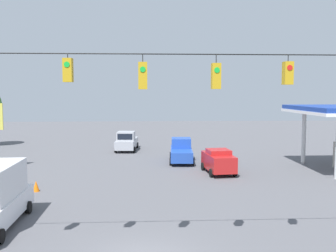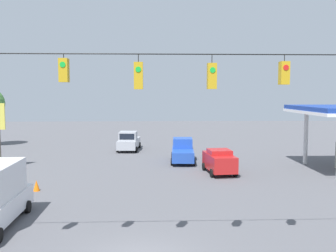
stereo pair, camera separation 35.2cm
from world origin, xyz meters
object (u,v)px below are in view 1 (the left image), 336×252
object	(u,v)px
pickup_truck_blue_oncoming_deep	(181,151)
traffic_cone_second	(22,200)
traffic_cone_nearest	(0,217)
traffic_cone_third	(36,186)
sedan_red_oncoming_far	(218,161)
pickup_truck_silver_withflow_deep	(127,142)
overhead_signal_span	(141,116)

from	to	relation	value
pickup_truck_blue_oncoming_deep	traffic_cone_second	size ratio (longest dim) A/B	7.73
traffic_cone_nearest	traffic_cone_third	world-z (taller)	same
sedan_red_oncoming_far	traffic_cone_second	distance (m)	14.84
pickup_truck_silver_withflow_deep	traffic_cone_third	size ratio (longest dim) A/B	7.61
traffic_cone_second	overhead_signal_span	bearing A→B (deg)	133.30
traffic_cone_nearest	traffic_cone_third	bearing A→B (deg)	-89.28
traffic_cone_nearest	sedan_red_oncoming_far	bearing A→B (deg)	-139.43
traffic_cone_nearest	traffic_cone_second	bearing A→B (deg)	-91.34
traffic_cone_nearest	pickup_truck_blue_oncoming_deep	bearing A→B (deg)	-122.38
sedan_red_oncoming_far	pickup_truck_silver_withflow_deep	bearing A→B (deg)	-57.26
pickup_truck_silver_withflow_deep	traffic_cone_nearest	size ratio (longest dim) A/B	7.61
pickup_truck_blue_oncoming_deep	traffic_cone_third	bearing A→B (deg)	44.36
overhead_signal_span	sedan_red_oncoming_far	distance (m)	16.77
sedan_red_oncoming_far	pickup_truck_silver_withflow_deep	size ratio (longest dim) A/B	0.77
traffic_cone_third	traffic_cone_second	bearing A→B (deg)	92.67
pickup_truck_blue_oncoming_deep	traffic_cone_nearest	distance (m)	18.97
overhead_signal_span	traffic_cone_second	distance (m)	11.16
overhead_signal_span	traffic_cone_second	bearing A→B (deg)	-46.70
traffic_cone_third	pickup_truck_blue_oncoming_deep	bearing A→B (deg)	-135.64
sedan_red_oncoming_far	traffic_cone_nearest	distance (m)	16.63
overhead_signal_span	pickup_truck_blue_oncoming_deep	distance (m)	21.06
overhead_signal_span	traffic_cone_third	xyz separation A→B (m)	(6.95, -10.30, -5.11)
pickup_truck_silver_withflow_deep	traffic_cone_third	world-z (taller)	pickup_truck_silver_withflow_deep
pickup_truck_silver_withflow_deep	traffic_cone_second	distance (m)	20.70
traffic_cone_second	traffic_cone_third	bearing A→B (deg)	-87.33
pickup_truck_blue_oncoming_deep	pickup_truck_silver_withflow_deep	world-z (taller)	same
overhead_signal_span	sedan_red_oncoming_far	world-z (taller)	overhead_signal_span
overhead_signal_span	traffic_cone_third	size ratio (longest dim) A/B	29.80
traffic_cone_third	pickup_truck_silver_withflow_deep	bearing A→B (deg)	-105.76
overhead_signal_span	traffic_cone_nearest	xyz separation A→B (m)	(6.87, -4.30, -5.11)
sedan_red_oncoming_far	pickup_truck_silver_withflow_deep	world-z (taller)	pickup_truck_silver_withflow_deep
overhead_signal_span	traffic_cone_third	world-z (taller)	overhead_signal_span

